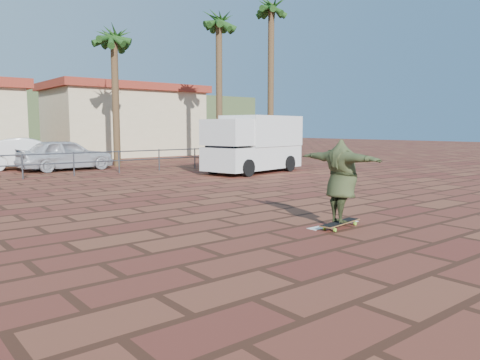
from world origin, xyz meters
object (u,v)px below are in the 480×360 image
(campervan, at_px, (254,143))
(car_silver, at_px, (66,155))
(longboard, at_px, (340,223))
(skateboarder, at_px, (341,181))
(car_white, at_px, (30,154))

(campervan, xyz_separation_m, car_silver, (-6.19, 6.37, -0.59))
(longboard, xyz_separation_m, skateboarder, (0.00, -0.00, 0.85))
(car_silver, xyz_separation_m, car_white, (-1.14, 1.65, 0.02))
(campervan, height_order, car_white, campervan)
(skateboarder, relative_size, car_white, 0.45)
(skateboarder, distance_m, car_white, 17.99)
(campervan, bearing_deg, car_silver, 122.51)
(longboard, distance_m, car_white, 18.00)
(campervan, relative_size, car_white, 1.13)
(longboard, xyz_separation_m, car_silver, (0.05, 16.30, 0.64))
(skateboarder, xyz_separation_m, campervan, (6.24, 9.94, 0.38))
(car_white, bearing_deg, campervan, -123.08)
(longboard, xyz_separation_m, campervan, (6.24, 9.94, 1.23))
(campervan, relative_size, car_silver, 1.20)
(longboard, relative_size, car_white, 0.26)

